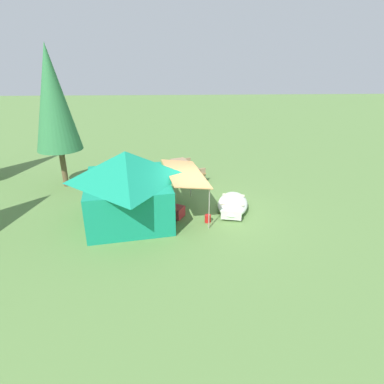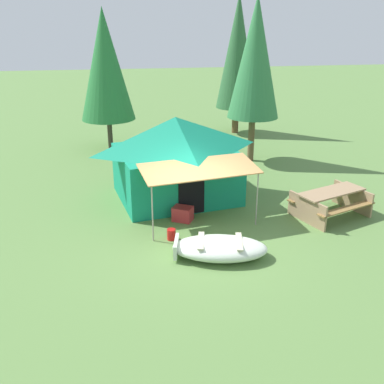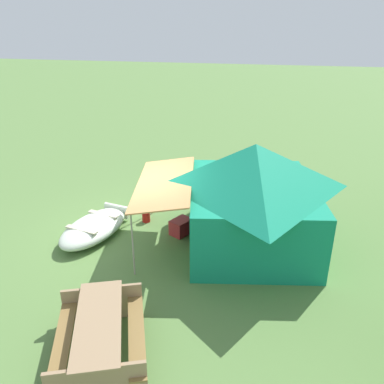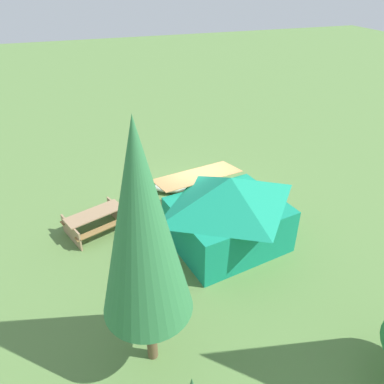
{
  "view_description": "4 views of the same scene",
  "coord_description": "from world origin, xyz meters",
  "px_view_note": "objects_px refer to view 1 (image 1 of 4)",
  "views": [
    {
      "loc": [
        -10.88,
        1.11,
        5.52
      ],
      "look_at": [
        0.28,
        0.58,
        0.83
      ],
      "focal_mm": 30.61,
      "sensor_mm": 36.0,
      "label": 1
    },
    {
      "loc": [
        -1.68,
        -9.97,
        5.24
      ],
      "look_at": [
        0.16,
        1.18,
        0.8
      ],
      "focal_mm": 41.92,
      "sensor_mm": 36.0,
      "label": 2
    },
    {
      "loc": [
        8.39,
        3.19,
        5.08
      ],
      "look_at": [
        -0.12,
        1.41,
        1.19
      ],
      "focal_mm": 36.69,
      "sensor_mm": 36.0,
      "label": 3
    },
    {
      "loc": [
        4.16,
        11.65,
        7.95
      ],
      "look_at": [
        0.67,
        1.35,
        1.26
      ],
      "focal_mm": 34.45,
      "sensor_mm": 36.0,
      "label": 4
    }
  ],
  "objects_px": {
    "beached_rowboat": "(233,204)",
    "picnic_table": "(184,169)",
    "canvas_cabin_tent": "(128,184)",
    "cooler_box": "(177,212)",
    "pine_tree_back_left": "(53,99)",
    "fuel_can": "(208,219)"
  },
  "relations": [
    {
      "from": "beached_rowboat",
      "to": "picnic_table",
      "type": "height_order",
      "value": "picnic_table"
    },
    {
      "from": "canvas_cabin_tent",
      "to": "cooler_box",
      "type": "bearing_deg",
      "value": -91.82
    },
    {
      "from": "canvas_cabin_tent",
      "to": "cooler_box",
      "type": "xyz_separation_m",
      "value": [
        -0.06,
        -1.73,
        -1.11
      ]
    },
    {
      "from": "pine_tree_back_left",
      "to": "picnic_table",
      "type": "bearing_deg",
      "value": -82.34
    },
    {
      "from": "canvas_cabin_tent",
      "to": "cooler_box",
      "type": "relative_size",
      "value": 9.13
    },
    {
      "from": "fuel_can",
      "to": "pine_tree_back_left",
      "type": "bearing_deg",
      "value": 57.92
    },
    {
      "from": "canvas_cabin_tent",
      "to": "pine_tree_back_left",
      "type": "xyz_separation_m",
      "value": [
        3.34,
        3.32,
        2.54
      ]
    },
    {
      "from": "fuel_can",
      "to": "picnic_table",
      "type": "bearing_deg",
      "value": 9.01
    },
    {
      "from": "beached_rowboat",
      "to": "canvas_cabin_tent",
      "type": "bearing_deg",
      "value": 97.31
    },
    {
      "from": "canvas_cabin_tent",
      "to": "pine_tree_back_left",
      "type": "bearing_deg",
      "value": 44.82
    },
    {
      "from": "picnic_table",
      "to": "cooler_box",
      "type": "height_order",
      "value": "picnic_table"
    },
    {
      "from": "beached_rowboat",
      "to": "fuel_can",
      "type": "bearing_deg",
      "value": 133.43
    },
    {
      "from": "beached_rowboat",
      "to": "cooler_box",
      "type": "height_order",
      "value": "beached_rowboat"
    },
    {
      "from": "canvas_cabin_tent",
      "to": "picnic_table",
      "type": "distance_m",
      "value": 4.65
    },
    {
      "from": "beached_rowboat",
      "to": "canvas_cabin_tent",
      "type": "distance_m",
      "value": 4.03
    },
    {
      "from": "picnic_table",
      "to": "pine_tree_back_left",
      "type": "bearing_deg",
      "value": 97.66
    },
    {
      "from": "cooler_box",
      "to": "pine_tree_back_left",
      "type": "bearing_deg",
      "value": 56.09
    },
    {
      "from": "canvas_cabin_tent",
      "to": "fuel_can",
      "type": "distance_m",
      "value": 3.08
    },
    {
      "from": "beached_rowboat",
      "to": "canvas_cabin_tent",
      "type": "xyz_separation_m",
      "value": [
        -0.5,
        3.86,
        1.07
      ]
    },
    {
      "from": "canvas_cabin_tent",
      "to": "cooler_box",
      "type": "height_order",
      "value": "canvas_cabin_tent"
    },
    {
      "from": "beached_rowboat",
      "to": "cooler_box",
      "type": "xyz_separation_m",
      "value": [
        -0.55,
        2.13,
        -0.04
      ]
    },
    {
      "from": "beached_rowboat",
      "to": "pine_tree_back_left",
      "type": "height_order",
      "value": "pine_tree_back_left"
    }
  ]
}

